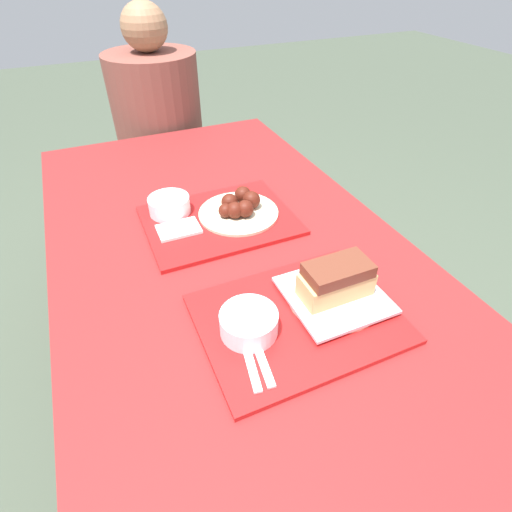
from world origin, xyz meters
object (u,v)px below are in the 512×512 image
(bowl_coleslaw_far, at_px, (169,204))
(person_seated_across, at_px, (158,113))
(brisket_sandwich_plate, at_px, (335,287))
(wings_plate_far, at_px, (239,207))
(tray_near, at_px, (298,318))
(tray_far, at_px, (219,220))
(bowl_coleslaw_near, at_px, (249,322))

(bowl_coleslaw_far, distance_m, person_seated_across, 0.86)
(brisket_sandwich_plate, bearing_deg, wings_plate_far, 98.39)
(tray_near, bearing_deg, tray_far, 93.49)
(bowl_coleslaw_near, distance_m, person_seated_across, 1.36)
(tray_far, distance_m, bowl_coleslaw_far, 0.15)
(bowl_coleslaw_near, xyz_separation_m, wings_plate_far, (0.15, 0.42, -0.01))
(tray_far, bearing_deg, person_seated_across, 87.80)
(tray_near, distance_m, bowl_coleslaw_near, 0.11)
(bowl_coleslaw_near, xyz_separation_m, bowl_coleslaw_far, (-0.03, 0.50, 0.00))
(bowl_coleslaw_far, height_order, wings_plate_far, wings_plate_far)
(bowl_coleslaw_far, bearing_deg, tray_far, -36.41)
(bowl_coleslaw_near, xyz_separation_m, brisket_sandwich_plate, (0.21, 0.01, 0.01))
(bowl_coleslaw_far, bearing_deg, wings_plate_far, -25.34)
(tray_near, relative_size, bowl_coleslaw_far, 3.51)
(tray_far, distance_m, person_seated_across, 0.94)
(tray_far, height_order, bowl_coleslaw_far, bowl_coleslaw_far)
(bowl_coleslaw_near, height_order, bowl_coleslaw_far, same)
(tray_near, xyz_separation_m, person_seated_across, (0.01, 1.36, 0.00))
(tray_near, distance_m, brisket_sandwich_plate, 0.11)
(bowl_coleslaw_near, xyz_separation_m, person_seated_across, (0.12, 1.35, -0.03))
(bowl_coleslaw_near, relative_size, brisket_sandwich_plate, 0.57)
(tray_near, bearing_deg, bowl_coleslaw_near, 177.36)
(brisket_sandwich_plate, relative_size, wings_plate_far, 0.89)
(tray_far, relative_size, wings_plate_far, 1.80)
(brisket_sandwich_plate, height_order, bowl_coleslaw_far, brisket_sandwich_plate)
(tray_near, xyz_separation_m, tray_far, (-0.03, 0.42, 0.00))
(bowl_coleslaw_near, height_order, brisket_sandwich_plate, brisket_sandwich_plate)
(tray_near, height_order, brisket_sandwich_plate, brisket_sandwich_plate)
(bowl_coleslaw_near, bearing_deg, tray_near, -2.64)
(bowl_coleslaw_near, relative_size, person_seated_across, 0.16)
(tray_near, relative_size, tray_far, 1.00)
(tray_far, bearing_deg, brisket_sandwich_plate, -73.16)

